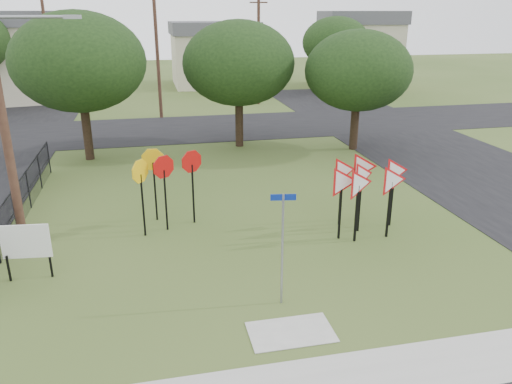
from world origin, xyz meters
The scene contains 20 objects.
ground centered at (0.00, 0.00, 0.00)m, with size 140.00×140.00×0.00m, color #384E1D.
sidewalk centered at (0.00, -4.20, 0.01)m, with size 30.00×1.60×0.02m, color #A19F98.
street_right centered at (12.00, 10.00, 0.01)m, with size 8.00×50.00×0.02m, color black.
street_far centered at (0.00, 20.00, 0.01)m, with size 60.00×8.00×0.02m, color black.
curb_pad centered at (0.00, -2.40, 0.01)m, with size 2.00×1.20×0.02m, color #A19F98.
street_name_sign centered at (0.11, -1.10, 1.73)m, with size 0.62×0.12×3.02m.
stop_sign_cluster centered at (-2.58, 4.50, 1.98)m, with size 2.38×1.70×2.69m.
yield_sign_cluster centered at (3.98, 2.71, 1.88)m, with size 3.28×1.97×2.56m.
info_board centered at (-6.50, 1.60, 1.10)m, with size 1.33×0.18×1.67m.
far_pole_a centered at (-2.00, 24.00, 4.60)m, with size 1.40×0.24×9.00m.
far_pole_b centered at (6.00, 28.00, 4.35)m, with size 1.40×0.24×8.50m.
far_pole_c centered at (-10.00, 30.00, 4.60)m, with size 1.40×0.24×9.00m.
fence_run centered at (-7.60, 6.25, 0.78)m, with size 0.05×11.55×1.50m.
house_left centered at (-14.00, 34.00, 3.65)m, with size 10.58×8.88×7.20m.
house_mid centered at (4.00, 40.00, 3.15)m, with size 8.40×8.40×6.20m.
house_right centered at (18.00, 36.00, 3.65)m, with size 8.30×8.30×7.20m.
tree_near_left centered at (-6.00, 14.00, 4.86)m, with size 6.40×6.40×7.27m.
tree_near_mid centered at (2.00, 15.00, 4.54)m, with size 6.00×6.00×6.80m.
tree_near_right centered at (8.00, 13.00, 4.22)m, with size 5.60×5.60×6.33m.
tree_far_right centered at (14.00, 32.00, 4.54)m, with size 6.00×6.00×6.80m.
Camera 1 is at (-2.93, -11.94, 7.15)m, focal length 35.00 mm.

